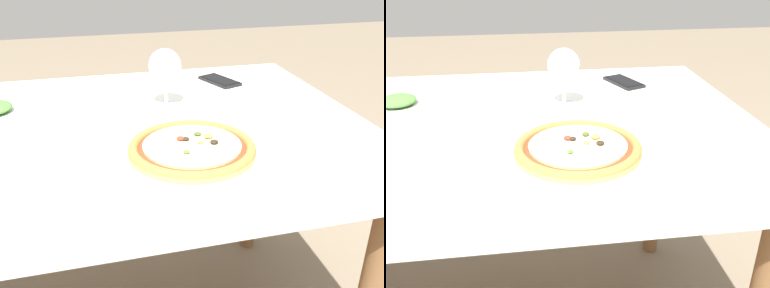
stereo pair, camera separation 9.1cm
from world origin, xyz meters
TOP-DOWN VIEW (x-y plane):
  - dining_table at (0.00, 0.00)m, footprint 1.33×0.96m
  - pizza_plate at (0.17, -0.19)m, footprint 0.30×0.30m
  - wine_glass_far_left at (0.18, 0.13)m, footprint 0.09×0.09m
  - cell_phone at (0.39, 0.30)m, footprint 0.12×0.16m
  - side_plate at (-0.28, 0.17)m, footprint 0.18×0.18m

SIDE VIEW (x-z plane):
  - dining_table at x=0.00m, z-range 0.29..1.04m
  - cell_phone at x=0.39m, z-range 0.75..0.76m
  - side_plate at x=-0.28m, z-range 0.74..0.78m
  - pizza_plate at x=0.17m, z-range 0.75..0.79m
  - wine_glass_far_left at x=0.18m, z-range 0.78..0.95m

